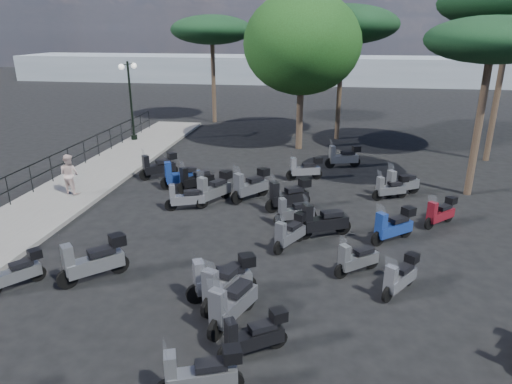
# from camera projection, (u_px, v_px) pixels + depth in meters

# --- Properties ---
(ground) EXTENTS (120.00, 120.00, 0.00)m
(ground) POSITION_uv_depth(u_px,v_px,m) (202.00, 250.00, 13.62)
(ground) COLOR black
(ground) RESTS_ON ground
(sidewalk) EXTENTS (3.00, 30.00, 0.15)m
(sidewalk) POSITION_uv_depth(u_px,v_px,m) (57.00, 200.00, 17.33)
(sidewalk) COLOR slate
(sidewalk) RESTS_ON ground
(railing) EXTENTS (0.04, 26.04, 1.10)m
(railing) POSITION_uv_depth(u_px,v_px,m) (19.00, 179.00, 17.05)
(railing) COLOR black
(railing) RESTS_ON sidewalk
(lamp_post_2) EXTENTS (0.61, 1.24, 4.37)m
(lamp_post_2) POSITION_uv_depth(u_px,v_px,m) (130.00, 96.00, 25.58)
(lamp_post_2) COLOR black
(lamp_post_2) RESTS_ON sidewalk
(pedestrian_far) EXTENTS (0.88, 0.75, 1.57)m
(pedestrian_far) POSITION_uv_depth(u_px,v_px,m) (69.00, 174.00, 17.55)
(pedestrian_far) COLOR beige
(pedestrian_far) RESTS_ON sidewalk
(scooter_1) EXTENTS (1.03, 1.26, 1.19)m
(scooter_1) POSITION_uv_depth(u_px,v_px,m) (15.00, 272.00, 11.47)
(scooter_1) COLOR black
(scooter_1) RESTS_ON ground
(scooter_2) EXTENTS (1.47, 1.44, 1.49)m
(scooter_2) POSITION_uv_depth(u_px,v_px,m) (94.00, 261.00, 11.79)
(scooter_2) COLOR black
(scooter_2) RESTS_ON ground
(scooter_3) EXTENTS (1.50, 0.78, 1.26)m
(scooter_3) POSITION_uv_depth(u_px,v_px,m) (185.00, 198.00, 16.47)
(scooter_3) COLOR black
(scooter_3) RESTS_ON ground
(scooter_4) EXTENTS (1.45, 1.28, 1.41)m
(scooter_4) POSITION_uv_depth(u_px,v_px,m) (159.00, 166.00, 19.93)
(scooter_4) COLOR black
(scooter_4) RESTS_ON ground
(scooter_5) EXTENTS (1.32, 1.26, 1.37)m
(scooter_5) POSITION_uv_depth(u_px,v_px,m) (196.00, 180.00, 18.33)
(scooter_5) COLOR black
(scooter_5) RESTS_ON ground
(scooter_7) EXTENTS (1.62, 1.04, 1.41)m
(scooter_7) POSITION_uv_depth(u_px,v_px,m) (222.00, 279.00, 11.02)
(scooter_7) COLOR black
(scooter_7) RESTS_ON ground
(scooter_8) EXTENTS (0.90, 1.75, 1.46)m
(scooter_8) POSITION_uv_depth(u_px,v_px,m) (224.00, 285.00, 10.78)
(scooter_8) COLOR black
(scooter_8) RESTS_ON ground
(scooter_9) EXTENTS (1.11, 1.66, 1.47)m
(scooter_9) POSITION_uv_depth(u_px,v_px,m) (214.00, 189.00, 17.06)
(scooter_9) COLOR black
(scooter_9) RESTS_ON ground
(scooter_10) EXTENTS (1.31, 1.56, 1.48)m
(scooter_10) POSITION_uv_depth(u_px,v_px,m) (251.00, 186.00, 17.41)
(scooter_10) COLOR black
(scooter_10) RESTS_ON ground
(scooter_11) EXTENTS (1.68, 1.03, 1.47)m
(scooter_11) POSITION_uv_depth(u_px,v_px,m) (181.00, 176.00, 18.69)
(scooter_11) COLOR black
(scooter_11) RESTS_ON ground
(scooter_13) EXTENTS (1.53, 0.76, 1.27)m
(scooter_13) POSITION_uv_depth(u_px,v_px,m) (201.00, 375.00, 8.05)
(scooter_13) COLOR black
(scooter_13) RESTS_ON ground
(scooter_14) EXTENTS (0.92, 1.42, 1.24)m
(scooter_14) POSITION_uv_depth(u_px,v_px,m) (290.00, 233.00, 13.61)
(scooter_14) COLOR black
(scooter_14) RESTS_ON ground
(scooter_15) EXTENTS (1.72, 0.98, 1.47)m
(scooter_15) POSITION_uv_depth(u_px,v_px,m) (323.00, 222.00, 14.28)
(scooter_15) COLOR black
(scooter_15) RESTS_ON ground
(scooter_16) EXTENTS (1.59, 1.16, 1.44)m
(scooter_16) POSITION_uv_depth(u_px,v_px,m) (289.00, 196.00, 16.43)
(scooter_16) COLOR black
(scooter_16) RESTS_ON ground
(scooter_17) EXTENTS (1.56, 0.76, 1.29)m
(scooter_17) POSITION_uv_depth(u_px,v_px,m) (305.00, 169.00, 19.73)
(scooter_17) COLOR black
(scooter_17) RESTS_ON ground
(scooter_19) EXTENTS (1.34, 0.96, 1.21)m
(scooter_19) POSITION_uv_depth(u_px,v_px,m) (254.00, 336.00, 9.10)
(scooter_19) COLOR black
(scooter_19) RESTS_ON ground
(scooter_20) EXTENTS (1.24, 1.01, 1.20)m
(scooter_20) POSITION_uv_depth(u_px,v_px,m) (356.00, 260.00, 12.16)
(scooter_20) COLOR black
(scooter_20) RESTS_ON ground
(scooter_21) EXTENTS (1.40, 1.20, 1.34)m
(scooter_21) POSITION_uv_depth(u_px,v_px,m) (393.00, 226.00, 13.99)
(scooter_21) COLOR black
(scooter_21) RESTS_ON ground
(scooter_22) EXTENTS (1.41, 0.84, 1.22)m
(scooter_22) POSITION_uv_depth(u_px,v_px,m) (294.00, 212.00, 15.27)
(scooter_22) COLOR black
(scooter_22) RESTS_ON ground
(scooter_23) EXTENTS (1.39, 0.83, 1.19)m
(scooter_23) POSITION_uv_depth(u_px,v_px,m) (391.00, 188.00, 17.48)
(scooter_23) COLOR black
(scooter_23) RESTS_ON ground
(scooter_26) EXTENTS (1.00, 1.28, 1.19)m
(scooter_26) POSITION_uv_depth(u_px,v_px,m) (400.00, 277.00, 11.25)
(scooter_26) COLOR black
(scooter_26) RESTS_ON ground
(scooter_27) EXTENTS (1.18, 1.14, 1.19)m
(scooter_27) POSITION_uv_depth(u_px,v_px,m) (440.00, 213.00, 15.14)
(scooter_27) COLOR black
(scooter_27) RESTS_ON ground
(scooter_28) EXTENTS (1.53, 1.03, 1.38)m
(scooter_28) POSITION_uv_depth(u_px,v_px,m) (401.00, 184.00, 17.84)
(scooter_28) COLOR black
(scooter_28) RESTS_ON ground
(scooter_29) EXTENTS (1.67, 0.77, 1.37)m
(scooter_29) POSITION_uv_depth(u_px,v_px,m) (343.00, 157.00, 21.43)
(scooter_29) COLOR black
(scooter_29) RESTS_ON ground
(scooter_30) EXTENTS (0.90, 1.75, 1.46)m
(scooter_30) POSITION_uv_depth(u_px,v_px,m) (232.00, 305.00, 10.02)
(scooter_30) COLOR black
(scooter_30) RESTS_ON ground
(broadleaf_tree) EXTENTS (6.04, 6.04, 8.05)m
(broadleaf_tree) POSITION_uv_depth(u_px,v_px,m) (302.00, 44.00, 23.20)
(broadleaf_tree) COLOR #38281E
(broadleaf_tree) RESTS_ON ground
(pine_0) EXTENTS (6.12, 6.12, 7.49)m
(pine_0) POSITION_uv_depth(u_px,v_px,m) (343.00, 25.00, 25.06)
(pine_0) COLOR #38281E
(pine_0) RESTS_ON ground
(pine_2) EXTENTS (5.41, 5.41, 7.07)m
(pine_2) POSITION_uv_depth(u_px,v_px,m) (212.00, 30.00, 29.99)
(pine_2) COLOR #38281E
(pine_2) RESTS_ON ground
(pine_3) EXTENTS (4.77, 4.77, 6.68)m
(pine_3) POSITION_uv_depth(u_px,v_px,m) (493.00, 41.00, 16.19)
(pine_3) COLOR #38281E
(pine_3) RESTS_ON ground
(distant_hills) EXTENTS (70.00, 8.00, 3.00)m
(distant_hills) POSITION_uv_depth(u_px,v_px,m) (301.00, 69.00, 54.92)
(distant_hills) COLOR gray
(distant_hills) RESTS_ON ground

